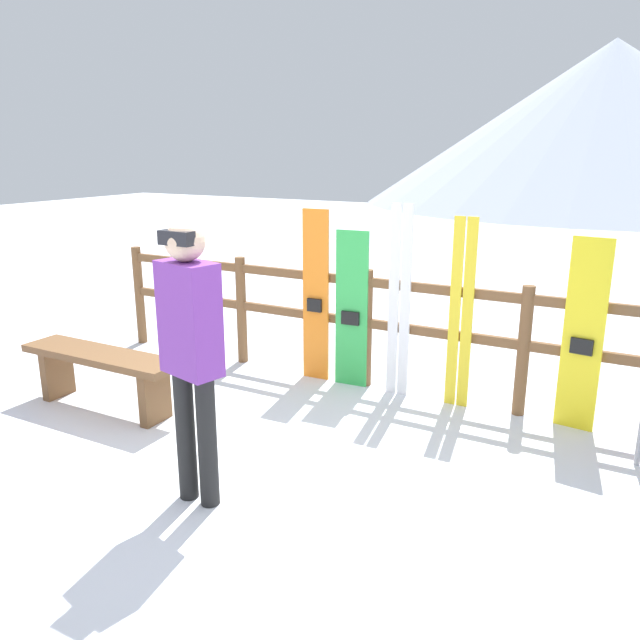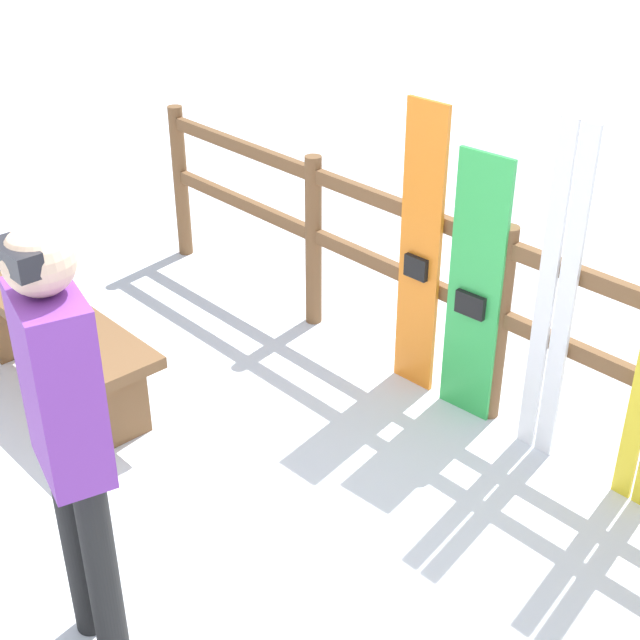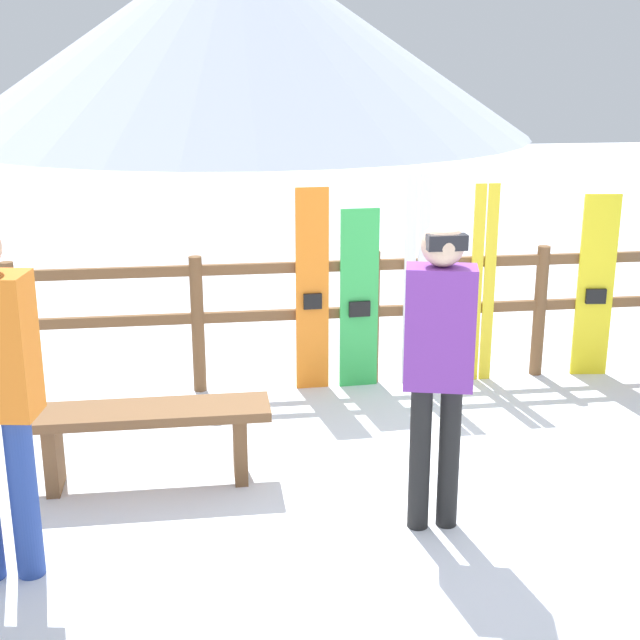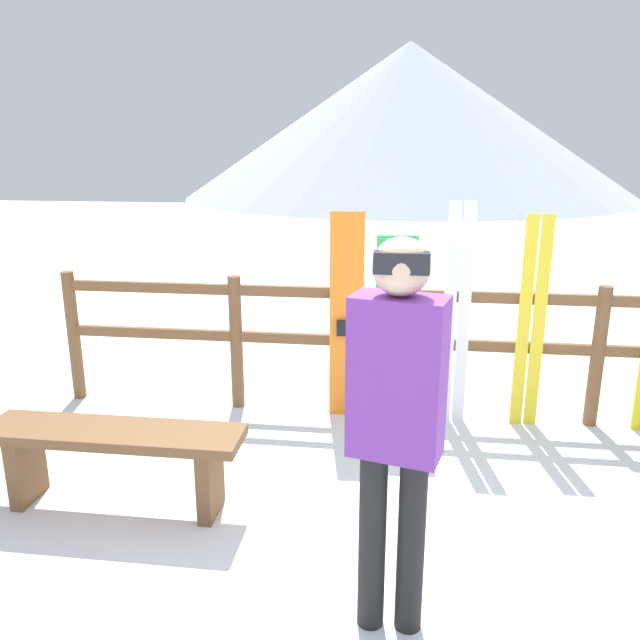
{
  "view_description": "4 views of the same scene",
  "coord_description": "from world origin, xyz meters",
  "px_view_note": "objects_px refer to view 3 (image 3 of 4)",
  "views": [
    {
      "loc": [
        2.2,
        -2.97,
        2.11
      ],
      "look_at": [
        0.02,
        1.04,
        0.85
      ],
      "focal_mm": 35.0,
      "sensor_mm": 36.0,
      "label": 1
    },
    {
      "loc": [
        2.22,
        -1.32,
        2.75
      ],
      "look_at": [
        -0.29,
        1.02,
        0.81
      ],
      "focal_mm": 50.0,
      "sensor_mm": 36.0,
      "label": 2
    },
    {
      "loc": [
        -1.32,
        -4.64,
        2.56
      ],
      "look_at": [
        -0.56,
        0.93,
        0.85
      ],
      "focal_mm": 50.0,
      "sensor_mm": 36.0,
      "label": 3
    },
    {
      "loc": [
        -0.1,
        -2.63,
        2.05
      ],
      "look_at": [
        -0.58,
        1.05,
        1.01
      ],
      "focal_mm": 35.0,
      "sensor_mm": 36.0,
      "label": 4
    }
  ],
  "objects_px": {
    "bench": "(147,427)",
    "person_purple": "(439,352)",
    "snowboard_orange": "(312,291)",
    "snowboard_green": "(359,300)",
    "ski_pair_white": "(416,282)",
    "ski_pair_yellow": "(483,284)",
    "snowboard_yellow": "(595,287)"
  },
  "relations": [
    {
      "from": "person_purple",
      "to": "snowboard_green",
      "type": "xyz_separation_m",
      "value": [
        -0.03,
        2.21,
        -0.32
      ]
    },
    {
      "from": "ski_pair_white",
      "to": "snowboard_green",
      "type": "bearing_deg",
      "value": -179.56
    },
    {
      "from": "person_purple",
      "to": "ski_pair_yellow",
      "type": "bearing_deg",
      "value": 66.59
    },
    {
      "from": "ski_pair_white",
      "to": "ski_pair_yellow",
      "type": "xyz_separation_m",
      "value": [
        0.54,
        0.0,
        -0.04
      ]
    },
    {
      "from": "ski_pair_white",
      "to": "snowboard_yellow",
      "type": "bearing_deg",
      "value": -0.13
    },
    {
      "from": "snowboard_green",
      "to": "ski_pair_white",
      "type": "distance_m",
      "value": 0.47
    },
    {
      "from": "snowboard_orange",
      "to": "ski_pair_white",
      "type": "relative_size",
      "value": 0.95
    },
    {
      "from": "snowboard_orange",
      "to": "ski_pair_yellow",
      "type": "distance_m",
      "value": 1.35
    },
    {
      "from": "snowboard_orange",
      "to": "snowboard_green",
      "type": "relative_size",
      "value": 1.12
    },
    {
      "from": "bench",
      "to": "snowboard_yellow",
      "type": "bearing_deg",
      "value": 22.84
    },
    {
      "from": "person_purple",
      "to": "ski_pair_white",
      "type": "bearing_deg",
      "value": 79.24
    },
    {
      "from": "ski_pair_yellow",
      "to": "person_purple",
      "type": "bearing_deg",
      "value": -113.41
    },
    {
      "from": "snowboard_green",
      "to": "snowboard_orange",
      "type": "bearing_deg",
      "value": 179.98
    },
    {
      "from": "snowboard_green",
      "to": "snowboard_yellow",
      "type": "distance_m",
      "value": 1.93
    },
    {
      "from": "person_purple",
      "to": "snowboard_green",
      "type": "height_order",
      "value": "person_purple"
    },
    {
      "from": "ski_pair_yellow",
      "to": "snowboard_yellow",
      "type": "relative_size",
      "value": 1.07
    },
    {
      "from": "bench",
      "to": "person_purple",
      "type": "height_order",
      "value": "person_purple"
    },
    {
      "from": "ski_pair_yellow",
      "to": "snowboard_green",
      "type": "bearing_deg",
      "value": -179.8
    },
    {
      "from": "ski_pair_white",
      "to": "snowboard_yellow",
      "type": "distance_m",
      "value": 1.48
    },
    {
      "from": "bench",
      "to": "ski_pair_yellow",
      "type": "height_order",
      "value": "ski_pair_yellow"
    },
    {
      "from": "snowboard_orange",
      "to": "ski_pair_yellow",
      "type": "xyz_separation_m",
      "value": [
        1.35,
        0.0,
        0.0
      ]
    },
    {
      "from": "bench",
      "to": "snowboard_orange",
      "type": "xyz_separation_m",
      "value": [
        1.2,
        1.47,
        0.42
      ]
    },
    {
      "from": "snowboard_orange",
      "to": "bench",
      "type": "bearing_deg",
      "value": -129.26
    },
    {
      "from": "ski_pair_white",
      "to": "ski_pair_yellow",
      "type": "height_order",
      "value": "ski_pair_white"
    },
    {
      "from": "bench",
      "to": "ski_pair_white",
      "type": "xyz_separation_m",
      "value": [
        2.02,
        1.47,
        0.47
      ]
    },
    {
      "from": "snowboard_green",
      "to": "bench",
      "type": "bearing_deg",
      "value": -136.84
    },
    {
      "from": "snowboard_orange",
      "to": "ski_pair_yellow",
      "type": "height_order",
      "value": "ski_pair_yellow"
    },
    {
      "from": "snowboard_green",
      "to": "ski_pair_yellow",
      "type": "relative_size",
      "value": 0.89
    },
    {
      "from": "ski_pair_white",
      "to": "snowboard_yellow",
      "type": "relative_size",
      "value": 1.12
    },
    {
      "from": "person_purple",
      "to": "ski_pair_white",
      "type": "height_order",
      "value": "person_purple"
    },
    {
      "from": "person_purple",
      "to": "bench",
      "type": "bearing_deg",
      "value": 155.11
    },
    {
      "from": "ski_pair_white",
      "to": "ski_pair_yellow",
      "type": "bearing_deg",
      "value": 0.0
    }
  ]
}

